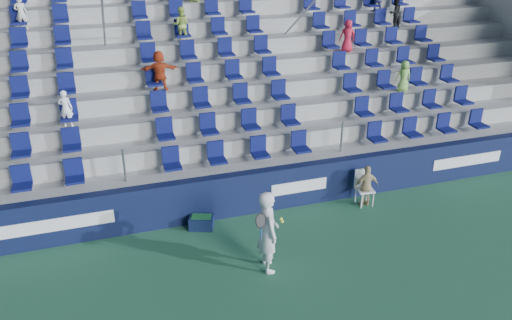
# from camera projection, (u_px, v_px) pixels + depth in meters

# --- Properties ---
(ground) EXTENTS (70.00, 70.00, 0.00)m
(ground) POSITION_uv_depth(u_px,v_px,m) (287.00, 284.00, 10.86)
(ground) COLOR #29613F
(ground) RESTS_ON ground
(sponsor_wall) EXTENTS (24.00, 0.32, 1.20)m
(sponsor_wall) POSITION_uv_depth(u_px,v_px,m) (245.00, 193.00, 13.32)
(sponsor_wall) COLOR #0F1637
(sponsor_wall) RESTS_ON ground
(grandstand) EXTENTS (24.00, 8.17, 6.63)m
(grandstand) POSITION_uv_depth(u_px,v_px,m) (202.00, 85.00, 17.06)
(grandstand) COLOR #AAAAA4
(grandstand) RESTS_ON ground
(tennis_player) EXTENTS (0.69, 0.74, 1.96)m
(tennis_player) POSITION_uv_depth(u_px,v_px,m) (268.00, 231.00, 10.94)
(tennis_player) COLOR silver
(tennis_player) RESTS_ON ground
(line_judge_chair) EXTENTS (0.49, 0.50, 1.01)m
(line_judge_chair) POSITION_uv_depth(u_px,v_px,m) (363.00, 184.00, 13.81)
(line_judge_chair) COLOR white
(line_judge_chair) RESTS_ON ground
(line_judge) EXTENTS (0.72, 0.32, 1.20)m
(line_judge) POSITION_uv_depth(u_px,v_px,m) (366.00, 186.00, 13.67)
(line_judge) COLOR tan
(line_judge) RESTS_ON ground
(ball_bin) EXTENTS (0.71, 0.59, 0.34)m
(ball_bin) POSITION_uv_depth(u_px,v_px,m) (201.00, 222.00, 12.79)
(ball_bin) COLOR #101B3B
(ball_bin) RESTS_ON ground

